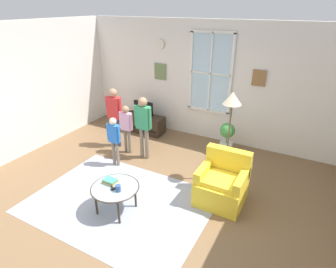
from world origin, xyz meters
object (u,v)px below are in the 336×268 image
at_px(television, 143,108).
at_px(floor_lamp, 232,108).
at_px(potted_plant_by_window, 227,137).
at_px(armchair, 222,184).
at_px(cup, 118,188).
at_px(remote_near_cup, 113,184).
at_px(remote_near_books, 115,188).
at_px(coffee_table, 115,189).
at_px(person_blue_shirt, 114,136).
at_px(person_red_shirt, 114,111).
at_px(tv_stand, 144,124).
at_px(person_pink_shirt, 126,124).
at_px(person_green_shirt, 143,121).
at_px(book_stack, 110,181).

relative_size(television, floor_lamp, 0.31).
bearing_deg(floor_lamp, potted_plant_by_window, 106.99).
relative_size(armchair, cup, 8.01).
distance_m(armchair, potted_plant_by_window, 1.75).
distance_m(television, remote_near_cup, 3.07).
bearing_deg(remote_near_books, coffee_table, 130.76).
bearing_deg(potted_plant_by_window, person_blue_shirt, -138.79).
bearing_deg(remote_near_cup, television, 113.73).
bearing_deg(coffee_table, remote_near_cup, 157.17).
relative_size(person_blue_shirt, floor_lamp, 0.61).
bearing_deg(person_red_shirt, remote_near_books, -52.22).
xyz_separation_m(tv_stand, coffee_table, (1.30, -2.84, 0.21)).
height_order(coffee_table, remote_near_cup, remote_near_cup).
xyz_separation_m(person_red_shirt, floor_lamp, (2.69, -0.13, 0.58)).
xyz_separation_m(tv_stand, potted_plant_by_window, (2.25, -0.09, 0.17)).
bearing_deg(armchair, coffee_table, -142.91).
distance_m(remote_near_cup, person_red_shirt, 2.31).
xyz_separation_m(remote_near_cup, person_pink_shirt, (-0.93, 1.67, 0.23)).
relative_size(coffee_table, person_pink_shirt, 0.70).
relative_size(tv_stand, person_blue_shirt, 1.02).
relative_size(armchair, person_green_shirt, 0.63).
relative_size(coffee_table, person_green_shirt, 0.56).
xyz_separation_m(book_stack, person_pink_shirt, (-0.87, 1.64, 0.20)).
relative_size(tv_stand, book_stack, 4.60).
height_order(tv_stand, coffee_table, coffee_table).
bearing_deg(person_green_shirt, armchair, -17.56).
height_order(television, book_stack, television).
height_order(television, person_green_shirt, person_green_shirt).
distance_m(book_stack, person_pink_shirt, 1.87).
relative_size(person_blue_shirt, person_pink_shirt, 0.95).
height_order(book_stack, cup, cup).
bearing_deg(coffee_table, book_stack, 159.10).
bearing_deg(tv_stand, coffee_table, -65.33).
distance_m(book_stack, potted_plant_by_window, 2.90).
height_order(remote_near_books, person_green_shirt, person_green_shirt).
bearing_deg(person_red_shirt, book_stack, -54.16).
xyz_separation_m(television, person_red_shirt, (-0.13, -0.99, 0.23)).
xyz_separation_m(armchair, potted_plant_by_window, (-0.46, 1.68, 0.06)).
height_order(television, potted_plant_by_window, television).
distance_m(remote_near_books, person_pink_shirt, 2.02).
bearing_deg(person_green_shirt, television, 123.41).
xyz_separation_m(tv_stand, remote_near_cup, (1.23, -2.81, 0.25)).
distance_m(book_stack, remote_near_books, 0.18).
distance_m(coffee_table, cup, 0.15).
height_order(person_pink_shirt, person_green_shirt, person_green_shirt).
xyz_separation_m(remote_near_books, potted_plant_by_window, (0.92, 2.78, -0.08)).
relative_size(cup, person_green_shirt, 0.08).
xyz_separation_m(book_stack, remote_near_cup, (0.06, -0.02, -0.03)).
xyz_separation_m(tv_stand, armchair, (2.71, -1.77, 0.11)).
distance_m(person_blue_shirt, person_pink_shirt, 0.57).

